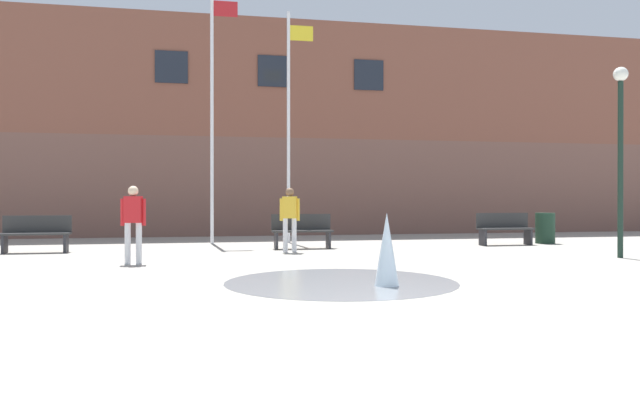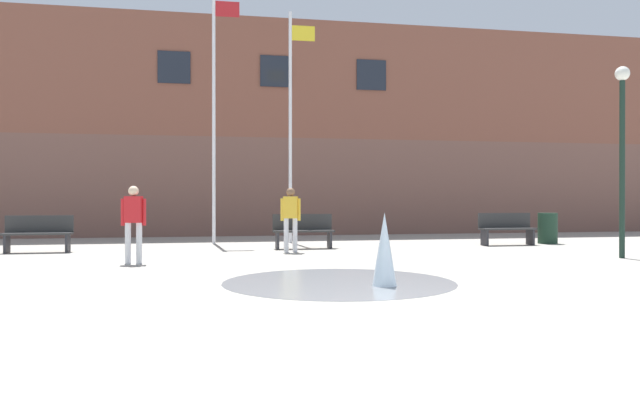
{
  "view_description": "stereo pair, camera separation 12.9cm",
  "coord_description": "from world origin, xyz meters",
  "px_view_note": "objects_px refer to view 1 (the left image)",
  "views": [
    {
      "loc": [
        -2.81,
        -6.08,
        1.35
      ],
      "look_at": [
        -0.15,
        6.89,
        1.3
      ],
      "focal_mm": 35.0,
      "sensor_mm": 36.0,
      "label": 1
    },
    {
      "loc": [
        -2.69,
        -6.11,
        1.35
      ],
      "look_at": [
        -0.15,
        6.89,
        1.3
      ],
      "focal_mm": 35.0,
      "sensor_mm": 36.0,
      "label": 2
    }
  ],
  "objects_px": {
    "lamp_post_right_lane": "(621,135)",
    "park_bench_center": "(504,228)",
    "park_bench_left_of_flagpoles": "(302,230)",
    "flagpole_right": "(290,119)",
    "park_bench_far_left": "(36,233)",
    "adult_near_bench": "(133,218)",
    "trash_can": "(545,228)",
    "flagpole_left": "(213,107)",
    "adult_in_red": "(290,214)"
  },
  "relations": [
    {
      "from": "park_bench_left_of_flagpoles",
      "to": "park_bench_center",
      "type": "relative_size",
      "value": 1.0
    },
    {
      "from": "park_bench_center",
      "to": "adult_in_red",
      "type": "bearing_deg",
      "value": -170.0
    },
    {
      "from": "lamp_post_right_lane",
      "to": "trash_can",
      "type": "height_order",
      "value": "lamp_post_right_lane"
    },
    {
      "from": "park_bench_left_of_flagpoles",
      "to": "trash_can",
      "type": "relative_size",
      "value": 1.78
    },
    {
      "from": "flagpole_left",
      "to": "adult_near_bench",
      "type": "bearing_deg",
      "value": -108.4
    },
    {
      "from": "flagpole_left",
      "to": "trash_can",
      "type": "distance_m",
      "value": 10.4
    },
    {
      "from": "adult_near_bench",
      "to": "lamp_post_right_lane",
      "type": "xyz_separation_m",
      "value": [
        10.58,
        -0.86,
        1.83
      ]
    },
    {
      "from": "park_bench_center",
      "to": "trash_can",
      "type": "xyz_separation_m",
      "value": [
        1.47,
        0.31,
        -0.03
      ]
    },
    {
      "from": "flagpole_left",
      "to": "trash_can",
      "type": "xyz_separation_m",
      "value": [
        9.59,
        -1.89,
        -3.56
      ]
    },
    {
      "from": "lamp_post_right_lane",
      "to": "flagpole_left",
      "type": "bearing_deg",
      "value": 144.84
    },
    {
      "from": "flagpole_left",
      "to": "flagpole_right",
      "type": "relative_size",
      "value": 1.09
    },
    {
      "from": "lamp_post_right_lane",
      "to": "adult_in_red",
      "type": "bearing_deg",
      "value": 157.8
    },
    {
      "from": "park_bench_far_left",
      "to": "park_bench_left_of_flagpoles",
      "type": "relative_size",
      "value": 1.0
    },
    {
      "from": "park_bench_center",
      "to": "lamp_post_right_lane",
      "type": "height_order",
      "value": "lamp_post_right_lane"
    },
    {
      "from": "park_bench_left_of_flagpoles",
      "to": "flagpole_left",
      "type": "relative_size",
      "value": 0.21
    },
    {
      "from": "flagpole_left",
      "to": "lamp_post_right_lane",
      "type": "distance_m",
      "value": 10.84
    },
    {
      "from": "park_bench_left_of_flagpoles",
      "to": "park_bench_center",
      "type": "xyz_separation_m",
      "value": [
        5.87,
        0.06,
        0.0
      ]
    },
    {
      "from": "adult_in_red",
      "to": "flagpole_right",
      "type": "bearing_deg",
      "value": -78.53
    },
    {
      "from": "park_bench_center",
      "to": "park_bench_far_left",
      "type": "bearing_deg",
      "value": 179.87
    },
    {
      "from": "park_bench_far_left",
      "to": "flagpole_left",
      "type": "distance_m",
      "value": 6.01
    },
    {
      "from": "park_bench_left_of_flagpoles",
      "to": "lamp_post_right_lane",
      "type": "height_order",
      "value": "lamp_post_right_lane"
    },
    {
      "from": "park_bench_left_of_flagpoles",
      "to": "park_bench_far_left",
      "type": "bearing_deg",
      "value": 179.26
    },
    {
      "from": "flagpole_left",
      "to": "trash_can",
      "type": "height_order",
      "value": "flagpole_left"
    },
    {
      "from": "flagpole_right",
      "to": "park_bench_left_of_flagpoles",
      "type": "bearing_deg",
      "value": -90.49
    },
    {
      "from": "park_bench_far_left",
      "to": "park_bench_center",
      "type": "relative_size",
      "value": 1.0
    },
    {
      "from": "park_bench_left_of_flagpoles",
      "to": "lamp_post_right_lane",
      "type": "distance_m",
      "value": 7.98
    },
    {
      "from": "trash_can",
      "to": "flagpole_left",
      "type": "bearing_deg",
      "value": 168.83
    },
    {
      "from": "park_bench_left_of_flagpoles",
      "to": "flagpole_left",
      "type": "distance_m",
      "value": 4.76
    },
    {
      "from": "park_bench_far_left",
      "to": "flagpole_right",
      "type": "bearing_deg",
      "value": 18.2
    },
    {
      "from": "park_bench_left_of_flagpoles",
      "to": "adult_near_bench",
      "type": "distance_m",
      "value": 5.09
    },
    {
      "from": "park_bench_far_left",
      "to": "adult_near_bench",
      "type": "bearing_deg",
      "value": -50.94
    },
    {
      "from": "park_bench_center",
      "to": "adult_in_red",
      "type": "height_order",
      "value": "adult_in_red"
    },
    {
      "from": "adult_in_red",
      "to": "flagpole_right",
      "type": "distance_m",
      "value": 4.36
    },
    {
      "from": "park_bench_center",
      "to": "adult_near_bench",
      "type": "height_order",
      "value": "adult_near_bench"
    },
    {
      "from": "adult_near_bench",
      "to": "park_bench_left_of_flagpoles",
      "type": "bearing_deg",
      "value": -129.24
    },
    {
      "from": "adult_near_bench",
      "to": "flagpole_right",
      "type": "distance_m",
      "value": 7.25
    },
    {
      "from": "park_bench_center",
      "to": "trash_can",
      "type": "distance_m",
      "value": 1.5
    },
    {
      "from": "park_bench_left_of_flagpoles",
      "to": "adult_near_bench",
      "type": "relative_size",
      "value": 1.01
    },
    {
      "from": "flagpole_right",
      "to": "trash_can",
      "type": "distance_m",
      "value": 8.23
    },
    {
      "from": "adult_near_bench",
      "to": "flagpole_right",
      "type": "xyz_separation_m",
      "value": [
        4.05,
        5.34,
        2.77
      ]
    },
    {
      "from": "park_bench_left_of_flagpoles",
      "to": "flagpole_left",
      "type": "height_order",
      "value": "flagpole_left"
    },
    {
      "from": "flagpole_right",
      "to": "lamp_post_right_lane",
      "type": "height_order",
      "value": "flagpole_right"
    },
    {
      "from": "park_bench_left_of_flagpoles",
      "to": "flagpole_right",
      "type": "bearing_deg",
      "value": 89.51
    },
    {
      "from": "trash_can",
      "to": "flagpole_right",
      "type": "bearing_deg",
      "value": 165.5
    },
    {
      "from": "lamp_post_right_lane",
      "to": "park_bench_center",
      "type": "bearing_deg",
      "value": 99.76
    },
    {
      "from": "flagpole_right",
      "to": "trash_can",
      "type": "xyz_separation_m",
      "value": [
        7.32,
        -1.89,
        -3.25
      ]
    },
    {
      "from": "adult_near_bench",
      "to": "park_bench_center",
      "type": "bearing_deg",
      "value": -149.06
    },
    {
      "from": "park_bench_far_left",
      "to": "lamp_post_right_lane",
      "type": "relative_size",
      "value": 0.37
    },
    {
      "from": "adult_in_red",
      "to": "trash_can",
      "type": "distance_m",
      "value": 7.98
    },
    {
      "from": "adult_in_red",
      "to": "park_bench_center",
      "type": "bearing_deg",
      "value": -149.76
    }
  ]
}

